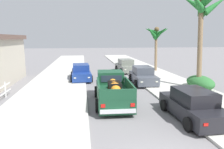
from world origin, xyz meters
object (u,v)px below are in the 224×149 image
object	(u,v)px
car_right_far	(192,105)
palm_tree_right_fore	(156,34)
car_left_near	(126,66)
hedge_bush	(200,82)
pickup_truck	(112,90)
car_right_mid	(81,73)
car_left_far	(143,76)
palm_tree_left_mid	(203,12)

from	to	relation	value
car_right_far	palm_tree_right_fore	xyz separation A→B (m)	(3.43, 14.62, 3.77)
car_left_near	hedge_bush	xyz separation A→B (m)	(4.11, -9.19, -0.16)
pickup_truck	car_right_mid	world-z (taller)	pickup_truck
car_left_far	car_right_far	xyz separation A→B (m)	(0.08, -8.25, 0.00)
palm_tree_left_mid	pickup_truck	bearing A→B (deg)	-160.92
car_left_near	palm_tree_left_mid	distance (m)	11.21
car_left_near	car_left_far	bearing A→B (deg)	-88.46
palm_tree_right_fore	pickup_truck	bearing A→B (deg)	-121.55
pickup_truck	car_right_far	bearing A→B (deg)	-41.23
pickup_truck	car_right_mid	distance (m)	7.84
car_right_mid	car_right_far	xyz separation A→B (m)	(5.62, -10.73, 0.00)
car_left_near	palm_tree_right_fore	xyz separation A→B (m)	(3.68, -0.13, 3.77)
car_right_far	palm_tree_left_mid	distance (m)	8.58
pickup_truck	car_left_far	xyz separation A→B (m)	(3.53, 5.09, -0.10)
car_left_near	car_right_mid	distance (m)	6.70
car_right_mid	pickup_truck	bearing A→B (deg)	-75.12
hedge_bush	pickup_truck	bearing A→B (deg)	-162.21
hedge_bush	car_right_far	bearing A→B (deg)	-124.81
pickup_truck	palm_tree_right_fore	size ratio (longest dim) A/B	0.97
car_right_mid	palm_tree_left_mid	bearing A→B (deg)	-28.56
car_right_far	palm_tree_left_mid	size ratio (longest dim) A/B	0.57
palm_tree_right_fore	car_left_near	bearing A→B (deg)	177.96
car_left_near	car_left_far	distance (m)	6.50
palm_tree_left_mid	hedge_bush	size ratio (longest dim) A/B	2.66
pickup_truck	car_right_far	xyz separation A→B (m)	(3.60, -3.16, -0.10)
car_left_near	pickup_truck	bearing A→B (deg)	-106.13
pickup_truck	car_left_far	bearing A→B (deg)	55.31
pickup_truck	car_left_far	distance (m)	6.20
car_right_mid	palm_tree_right_fore	world-z (taller)	palm_tree_right_fore
pickup_truck	hedge_bush	world-z (taller)	pickup_truck
palm_tree_right_fore	car_right_far	bearing A→B (deg)	-103.21
car_right_far	car_left_near	bearing A→B (deg)	90.98
palm_tree_right_fore	hedge_bush	world-z (taller)	palm_tree_right_fore
pickup_truck	hedge_bush	xyz separation A→B (m)	(7.47, 2.40, -0.26)
palm_tree_left_mid	car_right_far	bearing A→B (deg)	-122.91
car_left_near	car_left_far	xyz separation A→B (m)	(0.17, -6.49, 0.00)
car_left_near	car_right_far	distance (m)	14.75
car_right_far	palm_tree_right_fore	distance (m)	15.48
pickup_truck	palm_tree_left_mid	size ratio (longest dim) A/B	0.71
palm_tree_right_fore	palm_tree_left_mid	world-z (taller)	palm_tree_left_mid
car_left_near	palm_tree_right_fore	distance (m)	5.27
car_left_near	car_right_mid	size ratio (longest dim) A/B	1.00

